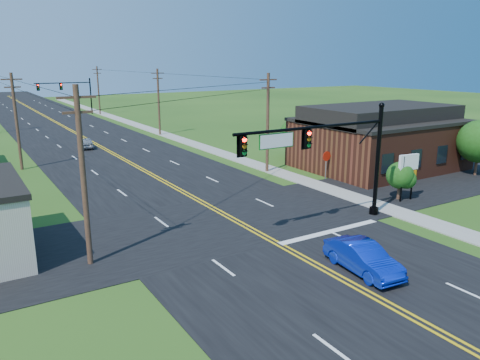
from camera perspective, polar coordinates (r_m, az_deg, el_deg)
ground at (r=21.81m, az=15.63°, el=-13.68°), size 260.00×260.00×0.00m
road_main at (r=65.19m, az=-18.41°, el=4.78°), size 16.00×220.00×0.04m
road_cross at (r=30.42m, az=-1.11°, el=-4.90°), size 70.00×10.00×0.04m
sidewalk at (r=59.25m, az=-6.15°, el=4.56°), size 2.00×160.00×0.08m
signal_mast_main at (r=28.56m, az=10.52°, el=3.41°), size 11.30×0.60×7.48m
signal_mast_far at (r=94.83m, az=-20.36°, el=10.17°), size 10.98×0.60×7.48m
brick_building at (r=46.90m, az=16.52°, el=4.32°), size 14.20×11.20×4.70m
utility_pole_left_a at (r=23.91m, az=-18.60°, el=0.70°), size 1.80×0.28×9.00m
utility_pole_left_b at (r=48.31m, az=-25.60°, el=6.63°), size 1.80×0.28×9.00m
utility_pole_right_a at (r=42.77m, az=3.40°, el=7.18°), size 1.80×0.28×9.00m
utility_pole_right_b at (r=65.67m, az=-9.89°, el=9.50°), size 1.80×0.28×9.00m
utility_pole_right_c at (r=94.11m, az=-16.88°, el=10.52°), size 1.80×0.28×9.00m
tree_right_front at (r=46.66m, az=27.13°, el=4.21°), size 3.80×3.80×5.00m
tree_right_back at (r=49.91m, az=6.58°, el=5.68°), size 3.00×3.00×4.10m
shrub_corner at (r=36.36m, az=18.93°, el=0.53°), size 2.00×2.00×2.86m
blue_car at (r=23.80m, az=14.75°, el=-9.21°), size 1.97×4.57×1.46m
distant_car at (r=57.96m, az=-18.24°, el=4.29°), size 1.95×3.85×1.26m
stop_sign at (r=41.05m, az=10.49°, el=2.53°), size 0.89×0.10×2.51m
pylon_sign at (r=36.06m, az=19.83°, el=1.48°), size 1.71×0.42×3.49m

